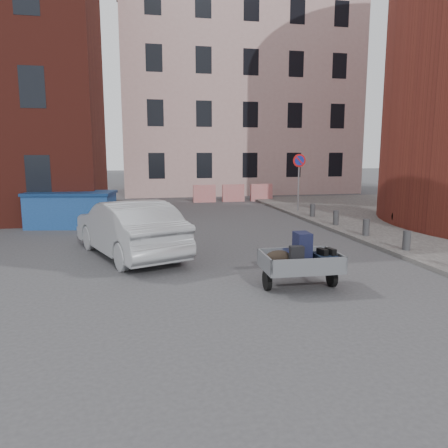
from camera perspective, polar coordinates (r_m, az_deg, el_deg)
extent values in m
plane|color=#38383A|center=(10.11, -2.52, -7.10)|extent=(120.00, 120.00, 0.00)
cube|color=#C59C98|center=(32.72, 1.56, 16.68)|extent=(16.00, 8.00, 14.00)
cylinder|color=gray|center=(20.57, 9.71, 5.25)|extent=(0.07, 0.07, 2.60)
cylinder|color=red|center=(20.50, 9.81, 8.17)|extent=(0.60, 0.03, 0.60)
cylinder|color=navy|center=(20.48, 9.83, 8.17)|extent=(0.44, 0.03, 0.44)
cylinder|color=#3A3A3D|center=(13.40, 22.75, -1.98)|extent=(0.22, 0.22, 0.55)
cylinder|color=#3A3A3D|center=(15.22, 18.07, -0.41)|extent=(0.22, 0.22, 0.55)
cylinder|color=#3A3A3D|center=(17.14, 14.41, 0.82)|extent=(0.22, 0.22, 0.55)
cylinder|color=#3A3A3D|center=(19.11, 11.49, 1.79)|extent=(0.22, 0.22, 0.55)
cube|color=red|center=(25.02, -2.56, 3.99)|extent=(1.30, 0.18, 1.00)
cube|color=red|center=(25.35, 1.24, 4.06)|extent=(1.30, 0.18, 1.00)
cube|color=red|center=(25.79, 4.93, 4.12)|extent=(1.30, 0.18, 1.00)
cylinder|color=black|center=(9.26, 5.65, -7.29)|extent=(0.12, 0.44, 0.44)
cylinder|color=black|center=(9.73, 13.90, -6.69)|extent=(0.12, 0.44, 0.44)
cube|color=slate|center=(9.40, 9.92, -5.60)|extent=(1.64, 1.16, 0.08)
cube|color=slate|center=(9.13, 5.33, -4.79)|extent=(0.08, 1.10, 0.28)
cube|color=slate|center=(9.65, 14.33, -4.27)|extent=(0.08, 1.10, 0.28)
cube|color=slate|center=(9.85, 8.91, -3.81)|extent=(1.60, 0.10, 0.28)
cube|color=slate|center=(8.88, 11.12, -5.34)|extent=(1.60, 0.10, 0.28)
cube|color=slate|center=(10.24, 8.21, -4.66)|extent=(0.10, 0.70, 0.06)
cube|color=#171A37|center=(9.37, 10.18, -3.20)|extent=(0.32, 0.46, 0.70)
cube|color=black|center=(9.45, 13.02, -4.59)|extent=(0.42, 0.61, 0.25)
ellipsoid|color=black|center=(9.15, 7.11, -4.53)|extent=(0.61, 0.38, 0.36)
cube|color=black|center=(9.05, 9.43, -4.35)|extent=(0.29, 0.19, 0.48)
ellipsoid|color=#182AB7|center=(9.67, 8.97, -4.18)|extent=(0.37, 0.31, 0.24)
cube|color=black|center=(9.33, 12.73, -3.56)|extent=(0.17, 0.29, 0.13)
cube|color=black|center=(9.40, 13.74, -3.50)|extent=(0.17, 0.29, 0.13)
cube|color=navy|center=(17.80, -19.30, 1.65)|extent=(3.37, 2.11, 1.25)
cube|color=navy|center=(17.73, -19.42, 3.83)|extent=(3.49, 2.23, 0.10)
imported|color=#A2A5AA|center=(12.36, -12.36, -0.54)|extent=(3.25, 5.02, 1.56)
imported|color=black|center=(18.36, 23.33, 1.60)|extent=(1.97, 0.90, 1.00)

